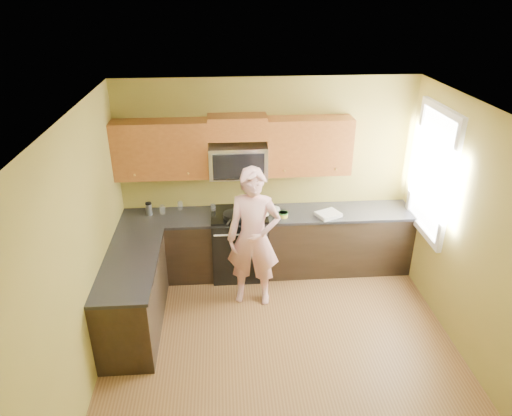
{
  "coord_description": "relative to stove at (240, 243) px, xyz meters",
  "views": [
    {
      "loc": [
        -0.6,
        -3.95,
        3.77
      ],
      "look_at": [
        -0.2,
        1.3,
        1.2
      ],
      "focal_mm": 32.57,
      "sensor_mm": 36.0,
      "label": 1
    }
  ],
  "objects": [
    {
      "name": "glass_a",
      "position": [
        -0.81,
        0.23,
        0.51
      ],
      "size": [
        0.09,
        0.09,
        0.12
      ],
      "primitive_type": "cylinder",
      "rotation": [
        0.0,
        0.0,
        0.25
      ],
      "color": "silver",
      "rests_on": "countertop_back"
    },
    {
      "name": "stove",
      "position": [
        0.0,
        0.0,
        0.0
      ],
      "size": [
        0.76,
        0.65,
        0.95
      ],
      "primitive_type": null,
      "color": "black",
      "rests_on": "floor"
    },
    {
      "name": "woman",
      "position": [
        0.15,
        -0.64,
        0.44
      ],
      "size": [
        0.73,
        0.55,
        1.83
      ],
      "primitive_type": "imported",
      "rotation": [
        0.0,
        0.0,
        -0.17
      ],
      "color": "#F3797D",
      "rests_on": "floor"
    },
    {
      "name": "upper_cab_over_mw",
      "position": [
        0.0,
        0.16,
        1.62
      ],
      "size": [
        0.76,
        0.33,
        0.3
      ],
      "primitive_type": "cube",
      "color": "brown",
      "rests_on": "wall_back"
    },
    {
      "name": "glass_c",
      "position": [
        -0.35,
        0.11,
        0.51
      ],
      "size": [
        0.08,
        0.08,
        0.12
      ],
      "primitive_type": "cylinder",
      "rotation": [
        0.0,
        0.0,
        0.14
      ],
      "color": "silver",
      "rests_on": "countertop_back"
    },
    {
      "name": "upper_cab_left",
      "position": [
        -0.99,
        0.16,
        0.97
      ],
      "size": [
        1.22,
        0.33,
        0.75
      ],
      "primitive_type": null,
      "color": "brown",
      "rests_on": "wall_back"
    },
    {
      "name": "napkin_a",
      "position": [
        0.34,
        -0.07,
        0.48
      ],
      "size": [
        0.13,
        0.14,
        0.06
      ],
      "primitive_type": "ellipsoid",
      "rotation": [
        0.0,
        0.0,
        0.16
      ],
      "color": "silver",
      "rests_on": "countertop_back"
    },
    {
      "name": "cabinet_left_run",
      "position": [
        -1.3,
        -1.08,
        -0.03
      ],
      "size": [
        0.6,
        1.6,
        0.88
      ],
      "primitive_type": "cube",
      "color": "black",
      "rests_on": "floor"
    },
    {
      "name": "floor",
      "position": [
        0.4,
        -1.68,
        -0.47
      ],
      "size": [
        4.0,
        4.0,
        0.0
      ],
      "primitive_type": "plane",
      "color": "brown",
      "rests_on": "ground"
    },
    {
      "name": "ceiling",
      "position": [
        0.4,
        -1.68,
        2.23
      ],
      "size": [
        4.0,
        4.0,
        0.0
      ],
      "primitive_type": "plane",
      "rotation": [
        3.14,
        0.0,
        0.0
      ],
      "color": "white",
      "rests_on": "ground"
    },
    {
      "name": "microwave",
      "position": [
        0.0,
        0.12,
        0.97
      ],
      "size": [
        0.76,
        0.4,
        0.42
      ],
      "primitive_type": null,
      "color": "silver",
      "rests_on": "wall_back"
    },
    {
      "name": "countertop_left",
      "position": [
        -1.29,
        -1.08,
        0.43
      ],
      "size": [
        0.62,
        1.6,
        0.04
      ],
      "primitive_type": "cube",
      "color": "black",
      "rests_on": "cabinet_left_run"
    },
    {
      "name": "wall_back",
      "position": [
        0.4,
        0.32,
        0.88
      ],
      "size": [
        4.0,
        0.0,
        4.0
      ],
      "primitive_type": "plane",
      "rotation": [
        1.57,
        0.0,
        0.0
      ],
      "color": "olive",
      "rests_on": "ground"
    },
    {
      "name": "butter_tub",
      "position": [
        0.59,
        -0.1,
        0.45
      ],
      "size": [
        0.15,
        0.15,
        0.09
      ],
      "primitive_type": null,
      "rotation": [
        0.0,
        0.0,
        0.26
      ],
      "color": "#FFF343",
      "rests_on": "countertop_back"
    },
    {
      "name": "wall_right",
      "position": [
        2.4,
        -1.68,
        0.88
      ],
      "size": [
        0.0,
        4.0,
        4.0
      ],
      "primitive_type": "plane",
      "rotation": [
        1.57,
        0.0,
        -1.57
      ],
      "color": "olive",
      "rests_on": "ground"
    },
    {
      "name": "countertop_back",
      "position": [
        0.4,
        0.01,
        0.43
      ],
      "size": [
        4.0,
        0.62,
        0.04
      ],
      "primitive_type": "cube",
      "color": "black",
      "rests_on": "cabinet_back_run"
    },
    {
      "name": "wall_left",
      "position": [
        -1.6,
        -1.68,
        0.88
      ],
      "size": [
        0.0,
        4.0,
        4.0
      ],
      "primitive_type": "plane",
      "rotation": [
        1.57,
        0.0,
        1.57
      ],
      "color": "olive",
      "rests_on": "ground"
    },
    {
      "name": "glass_b",
      "position": [
        -1.04,
        0.12,
        0.51
      ],
      "size": [
        0.08,
        0.08,
        0.12
      ],
      "primitive_type": "cylinder",
      "rotation": [
        0.0,
        0.0,
        -0.22
      ],
      "color": "silver",
      "rests_on": "countertop_back"
    },
    {
      "name": "dish_towel",
      "position": [
        1.2,
        -0.12,
        0.47
      ],
      "size": [
        0.37,
        0.34,
        0.05
      ],
      "primitive_type": "cube",
      "rotation": [
        0.0,
        0.0,
        0.43
      ],
      "color": "white",
      "rests_on": "countertop_back"
    },
    {
      "name": "frying_pan",
      "position": [
        -0.08,
        -0.12,
        0.47
      ],
      "size": [
        0.43,
        0.56,
        0.06
      ],
      "primitive_type": null,
      "rotation": [
        0.0,
        0.0,
        -0.32
      ],
      "color": "black",
      "rests_on": "stove"
    },
    {
      "name": "napkin_b",
      "position": [
        0.51,
        0.08,
        0.48
      ],
      "size": [
        0.14,
        0.15,
        0.07
      ],
      "primitive_type": "ellipsoid",
      "rotation": [
        0.0,
        0.0,
        0.17
      ],
      "color": "silver",
      "rests_on": "countertop_back"
    },
    {
      "name": "travel_mug",
      "position": [
        -1.22,
        0.1,
        0.45
      ],
      "size": [
        0.1,
        0.1,
        0.18
      ],
      "primitive_type": null,
      "rotation": [
        0.0,
        0.0,
        -0.26
      ],
      "color": "silver",
      "rests_on": "countertop_back"
    },
    {
      "name": "upper_cab_right",
      "position": [
        0.94,
        0.16,
        0.97
      ],
      "size": [
        1.12,
        0.33,
        0.75
      ],
      "primitive_type": null,
      "color": "brown",
      "rests_on": "wall_back"
    },
    {
      "name": "window",
      "position": [
        2.38,
        -0.48,
        1.17
      ],
      "size": [
        0.06,
        1.06,
        1.66
      ],
      "primitive_type": null,
      "color": "white",
      "rests_on": "wall_right"
    },
    {
      "name": "toast_slice",
      "position": [
        0.58,
        -0.09,
        0.45
      ],
      "size": [
        0.12,
        0.12,
        0.01
      ],
      "primitive_type": "cube",
      "rotation": [
        0.0,
        0.0,
        0.12
      ],
      "color": "#B27F47",
      "rests_on": "countertop_back"
    },
    {
      "name": "cabinet_back_run",
      "position": [
        0.4,
        0.02,
        -0.03
      ],
      "size": [
        4.0,
        0.6,
        0.88
      ],
      "primitive_type": "cube",
      "color": "black",
      "rests_on": "floor"
    }
  ]
}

